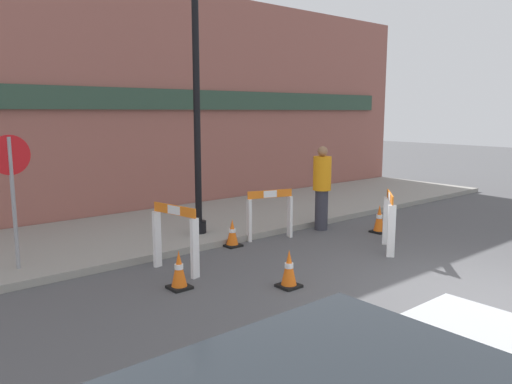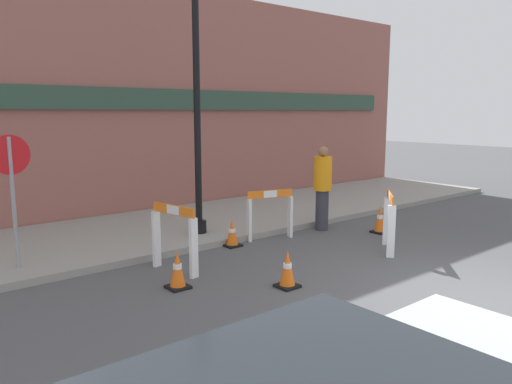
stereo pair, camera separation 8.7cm
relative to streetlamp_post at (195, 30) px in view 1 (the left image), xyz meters
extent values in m
plane|color=#4C4C4F|center=(0.99, -5.28, -4.01)|extent=(60.00, 60.00, 0.00)
cube|color=gray|center=(0.99, 1.04, -3.95)|extent=(18.00, 3.62, 0.12)
cube|color=#93564C|center=(0.99, 2.93, -1.26)|extent=(18.00, 0.12, 5.50)
cube|color=#2D4738|center=(0.99, 2.82, -1.21)|extent=(16.20, 0.10, 0.50)
cylinder|color=black|center=(0.00, 0.00, -3.76)|extent=(0.29, 0.29, 0.24)
cylinder|color=black|center=(0.00, 0.00, -1.02)|extent=(0.13, 0.13, 5.73)
cylinder|color=gray|center=(-3.39, -0.11, -2.88)|extent=(0.06, 0.06, 2.01)
cylinder|color=red|center=(-3.39, -0.11, -2.14)|extent=(0.60, 0.08, 0.60)
cube|color=white|center=(1.49, -1.05, -3.59)|extent=(0.09, 0.14, 0.83)
cube|color=white|center=(0.63, -0.80, -3.59)|extent=(0.09, 0.14, 0.83)
cube|color=orange|center=(1.06, -0.93, -3.10)|extent=(0.92, 0.29, 0.15)
cube|color=white|center=(1.06, -0.93, -3.10)|extent=(0.28, 0.11, 0.14)
cube|color=white|center=(-1.52, -1.08, -3.54)|extent=(0.14, 0.08, 0.93)
cube|color=white|center=(-1.37, -1.94, -3.54)|extent=(0.14, 0.08, 0.93)
cube|color=orange|center=(-1.45, -1.51, -3.01)|extent=(0.19, 0.93, 0.15)
cube|color=white|center=(-1.45, -1.51, -3.01)|extent=(0.08, 0.28, 0.13)
cube|color=white|center=(1.84, -3.20, -3.55)|extent=(0.13, 0.14, 0.92)
cube|color=white|center=(2.48, -2.65, -3.55)|extent=(0.13, 0.14, 0.92)
cube|color=orange|center=(2.16, -2.93, -3.01)|extent=(0.70, 0.61, 0.15)
cube|color=white|center=(2.16, -2.93, -3.01)|extent=(0.22, 0.20, 0.14)
cube|color=black|center=(3.17, -1.99, -3.99)|extent=(0.30, 0.30, 0.04)
cone|color=orange|center=(3.17, -1.99, -3.69)|extent=(0.22, 0.22, 0.55)
cylinder|color=white|center=(3.17, -1.99, -3.67)|extent=(0.13, 0.13, 0.08)
cube|color=black|center=(0.16, -0.88, -3.99)|extent=(0.30, 0.30, 0.04)
cone|color=orange|center=(0.16, -0.88, -3.73)|extent=(0.22, 0.22, 0.48)
cylinder|color=white|center=(0.16, -0.88, -3.70)|extent=(0.13, 0.13, 0.07)
cube|color=black|center=(-0.56, -3.15, -3.99)|extent=(0.30, 0.30, 0.04)
cone|color=orange|center=(-0.56, -3.15, -3.71)|extent=(0.23, 0.22, 0.52)
cylinder|color=white|center=(-0.56, -3.15, -3.68)|extent=(0.13, 0.13, 0.07)
cube|color=black|center=(-1.80, -2.18, -3.99)|extent=(0.30, 0.30, 0.04)
cone|color=orange|center=(-1.80, -2.18, -3.71)|extent=(0.22, 0.22, 0.52)
cylinder|color=white|center=(-1.80, -2.18, -3.68)|extent=(0.13, 0.13, 0.07)
cylinder|color=#33333D|center=(2.44, -1.03, -3.58)|extent=(0.34, 0.34, 0.86)
cylinder|color=orange|center=(2.44, -1.03, -2.79)|extent=(0.47, 0.47, 0.72)
sphere|color=#8E6647|center=(2.44, -1.03, -2.33)|extent=(0.26, 0.26, 0.21)
camera|label=1|loc=(-5.35, -8.11, -1.50)|focal=35.00mm
camera|label=2|loc=(-5.29, -8.16, -1.50)|focal=35.00mm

